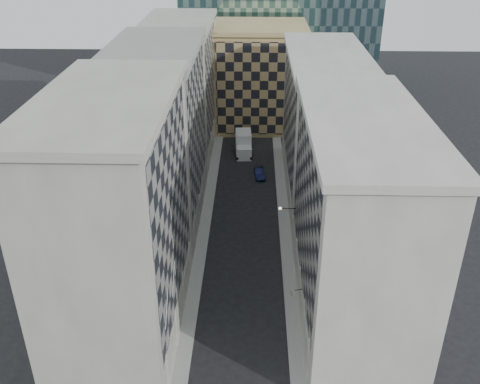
# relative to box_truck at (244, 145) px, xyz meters

# --- Properties ---
(sidewalk_west) EXTENTS (1.50, 100.00, 0.15)m
(sidewalk_west) POSITION_rel_box_truck_xyz_m (-4.61, -24.00, -1.46)
(sidewalk_west) COLOR gray
(sidewalk_west) RESTS_ON ground
(sidewalk_east) EXTENTS (1.50, 100.00, 0.15)m
(sidewalk_east) POSITION_rel_box_truck_xyz_m (5.89, -24.00, -1.46)
(sidewalk_east) COLOR gray
(sidewalk_east) RESTS_ON ground
(bldg_left_a) EXTENTS (10.80, 22.80, 23.70)m
(bldg_left_a) POSITION_rel_box_truck_xyz_m (-10.24, -43.00, 10.29)
(bldg_left_a) COLOR gray
(bldg_left_a) RESTS_ON ground
(bldg_left_b) EXTENTS (10.80, 22.80, 22.70)m
(bldg_left_b) POSITION_rel_box_truck_xyz_m (-10.24, -21.00, 9.79)
(bldg_left_b) COLOR gray
(bldg_left_b) RESTS_ON ground
(bldg_left_c) EXTENTS (10.80, 22.80, 21.70)m
(bldg_left_c) POSITION_rel_box_truck_xyz_m (-10.24, 1.00, 9.29)
(bldg_left_c) COLOR gray
(bldg_left_c) RESTS_ON ground
(bldg_right_a) EXTENTS (10.80, 26.80, 20.70)m
(bldg_right_a) POSITION_rel_box_truck_xyz_m (11.52, -39.00, 8.79)
(bldg_right_a) COLOR #A8A29A
(bldg_right_a) RESTS_ON ground
(bldg_right_b) EXTENTS (10.80, 28.80, 19.70)m
(bldg_right_b) POSITION_rel_box_truck_xyz_m (11.53, -12.00, 8.31)
(bldg_right_b) COLOR #A8A29A
(bldg_right_b) RESTS_ON ground
(tan_block) EXTENTS (16.80, 14.80, 18.80)m
(tan_block) POSITION_rel_box_truck_xyz_m (2.64, 13.90, 7.90)
(tan_block) COLOR tan
(tan_block) RESTS_ON ground
(flagpoles_left) EXTENTS (0.10, 6.33, 2.33)m
(flagpoles_left) POSITION_rel_box_truck_xyz_m (-5.26, -48.00, 6.47)
(flagpoles_left) COLOR gray
(flagpoles_left) RESTS_ON ground
(bracket_lamp) EXTENTS (1.98, 0.36, 0.36)m
(bracket_lamp) POSITION_rel_box_truck_xyz_m (5.02, -30.00, 4.67)
(bracket_lamp) COLOR black
(bracket_lamp) RESTS_ON ground
(box_truck) EXTENTS (2.95, 6.55, 3.52)m
(box_truck) POSITION_rel_box_truck_xyz_m (0.00, 0.00, 0.00)
(box_truck) COLOR silver
(box_truck) RESTS_ON ground
(dark_car) EXTENTS (1.77, 4.17, 1.34)m
(dark_car) POSITION_rel_box_truck_xyz_m (2.66, -9.19, -0.86)
(dark_car) COLOR #10173E
(dark_car) RESTS_ON ground
(shop_sign) EXTENTS (1.24, 0.73, 0.82)m
(shop_sign) POSITION_rel_box_truck_xyz_m (5.60, -42.42, 2.30)
(shop_sign) COLOR black
(shop_sign) RESTS_ON ground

